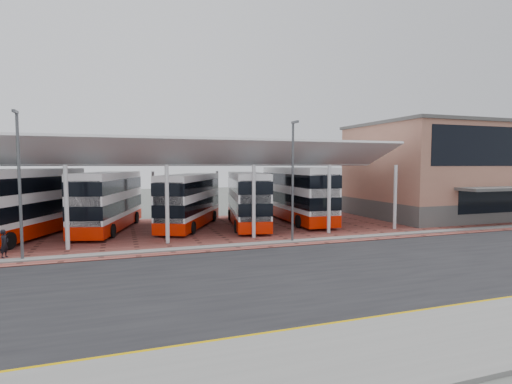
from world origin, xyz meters
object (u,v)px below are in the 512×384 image
bus_1 (25,204)px  pedestrian (4,244)px  bus_5 (297,194)px  bus_2 (109,201)px  terminal (451,170)px  bus_4 (247,199)px  bus_3 (190,201)px

bus_1 → pedestrian: size_ratio=7.57×
bus_5 → pedestrian: bearing=-157.2°
bus_2 → bus_5: size_ratio=0.95×
bus_5 → terminal: bearing=-1.2°
bus_5 → bus_4: bearing=-164.9°
bus_3 → bus_5: (9.83, 0.25, 0.26)m
bus_2 → bus_3: bus_2 is taller
bus_1 → bus_2: size_ratio=1.05×
bus_2 → bus_5: 16.15m
bus_1 → bus_5: (21.60, 1.47, 0.01)m
pedestrian → bus_5: bearing=-49.1°
bus_2 → bus_4: size_ratio=1.02×
bus_1 → bus_4: bus_1 is taller
bus_3 → pedestrian: bearing=-120.8°
bus_5 → pedestrian: (-21.47, -7.80, -1.64)m
bus_1 → bus_2: (5.45, 1.73, -0.15)m
bus_3 → bus_5: 9.84m
terminal → bus_5: (-16.60, 1.17, -2.16)m
terminal → bus_1: bearing=-179.5°
bus_1 → bus_2: 5.72m
bus_1 → bus_4: (16.47, 0.35, -0.19)m
bus_2 → terminal: bearing=13.0°
bus_3 → bus_4: (4.70, -0.87, 0.05)m
bus_4 → bus_5: bearing=23.6°
terminal → bus_4: 21.86m
bus_1 → pedestrian: bus_1 is taller
terminal → bus_3: bearing=178.0°
terminal → bus_3: size_ratio=1.74×
bus_1 → bus_4: 16.47m
terminal → bus_2: terminal is taller
bus_2 → bus_4: bus_2 is taller
pedestrian → bus_2: bearing=-12.5°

